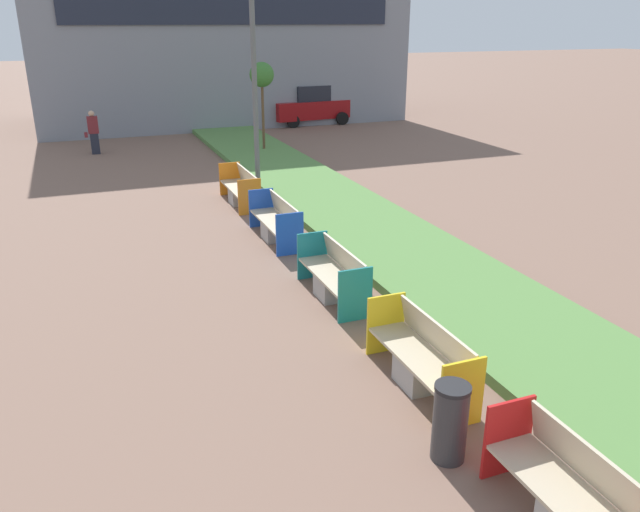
% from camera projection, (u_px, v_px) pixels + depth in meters
% --- Properties ---
extents(planter_grass_strip, '(2.80, 120.00, 0.18)m').
position_uv_depth(planter_grass_strip, '(397.00, 246.00, 13.77)').
color(planter_grass_strip, '#568442').
rests_on(planter_grass_strip, ground).
extents(building_backdrop, '(17.24, 7.98, 9.42)m').
position_uv_depth(building_backdrop, '(215.00, 21.00, 30.54)').
color(building_backdrop, gray).
rests_on(building_backdrop, ground).
extents(bench_red_frame, '(0.65, 2.23, 0.94)m').
position_uv_depth(bench_red_frame, '(582.00, 512.00, 5.96)').
color(bench_red_frame, '#9E9B96').
rests_on(bench_red_frame, ground).
extents(bench_yellow_frame, '(0.65, 2.10, 0.94)m').
position_uv_depth(bench_yellow_frame, '(422.00, 361.00, 8.59)').
color(bench_yellow_frame, '#9E9B96').
rests_on(bench_yellow_frame, ground).
extents(bench_teal_frame, '(0.65, 2.07, 0.94)m').
position_uv_depth(bench_teal_frame, '(334.00, 279.00, 11.34)').
color(bench_teal_frame, '#9E9B96').
rests_on(bench_teal_frame, ground).
extents(bench_blue_frame, '(0.65, 2.21, 0.94)m').
position_uv_depth(bench_blue_frame, '(276.00, 224.00, 14.36)').
color(bench_blue_frame, '#9E9B96').
rests_on(bench_blue_frame, ground).
extents(bench_orange_frame, '(0.65, 2.20, 0.94)m').
position_uv_depth(bench_orange_frame, '(241.00, 191.00, 17.18)').
color(bench_orange_frame, '#9E9B96').
rests_on(bench_orange_frame, ground).
extents(litter_bin, '(0.42, 0.42, 0.97)m').
position_uv_depth(litter_bin, '(450.00, 422.00, 7.10)').
color(litter_bin, '#2D2D30').
rests_on(litter_bin, ground).
extents(street_lamp_post, '(0.24, 0.44, 9.15)m').
position_uv_depth(street_lamp_post, '(252.00, 12.00, 16.10)').
color(street_lamp_post, '#56595B').
rests_on(street_lamp_post, ground).
extents(sapling_tree_far, '(0.90, 0.90, 3.35)m').
position_uv_depth(sapling_tree_far, '(262.00, 76.00, 22.84)').
color(sapling_tree_far, brown).
rests_on(sapling_tree_far, ground).
extents(pedestrian_walking, '(0.53, 0.24, 1.62)m').
position_uv_depth(pedestrian_walking, '(93.00, 132.00, 23.44)').
color(pedestrian_walking, '#232633').
rests_on(pedestrian_walking, ground).
extents(parked_car_distant, '(4.36, 2.19, 1.86)m').
position_uv_depth(parked_car_distant, '(311.00, 105.00, 30.36)').
color(parked_car_distant, maroon).
rests_on(parked_car_distant, ground).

